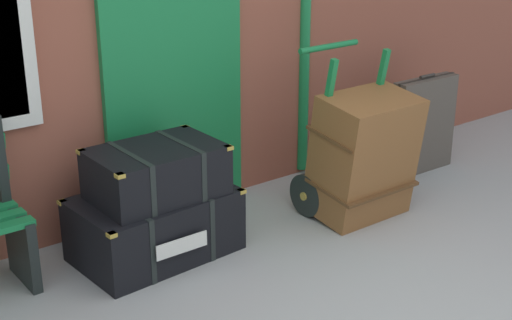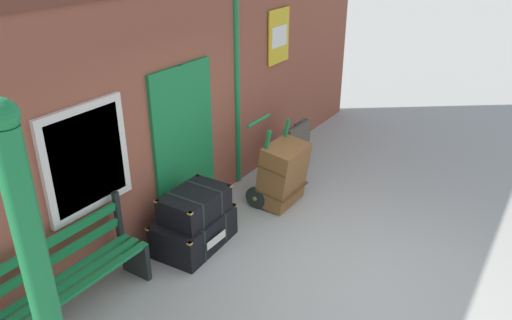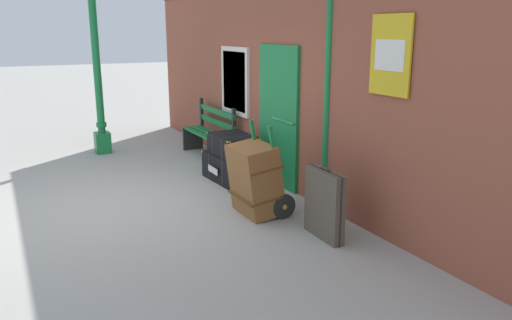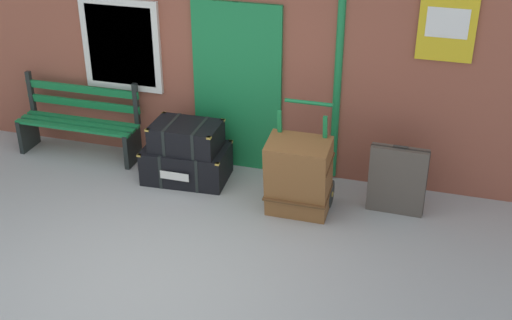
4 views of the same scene
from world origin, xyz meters
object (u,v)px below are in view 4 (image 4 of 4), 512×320
object	(u,v)px
steamer_trunk_base	(187,163)
porters_trolley	(302,184)
suitcase_tan	(397,180)
large_brown_trunk	(299,176)
steamer_trunk_middle	(186,136)
platform_bench	(80,122)

from	to	relation	value
steamer_trunk_base	porters_trolley	size ratio (longest dim) A/B	0.87
steamer_trunk_base	suitcase_tan	size ratio (longest dim) A/B	1.26
steamer_trunk_base	large_brown_trunk	size ratio (longest dim) A/B	1.13
large_brown_trunk	steamer_trunk_middle	bearing A→B (deg)	165.77
steamer_trunk_base	steamer_trunk_middle	bearing A→B (deg)	-42.75
steamer_trunk_base	large_brown_trunk	world-z (taller)	large_brown_trunk
steamer_trunk_base	porters_trolley	bearing A→B (deg)	-8.32
suitcase_tan	large_brown_trunk	bearing A→B (deg)	-161.61
platform_bench	steamer_trunk_middle	size ratio (longest dim) A/B	1.96
steamer_trunk_middle	porters_trolley	world-z (taller)	porters_trolley
porters_trolley	large_brown_trunk	world-z (taller)	porters_trolley
steamer_trunk_middle	suitcase_tan	distance (m)	2.51
porters_trolley	suitcase_tan	xyz separation A→B (m)	(1.04, 0.17, 0.12)
steamer_trunk_middle	large_brown_trunk	bearing A→B (deg)	-14.23
porters_trolley	large_brown_trunk	size ratio (longest dim) A/B	1.29
large_brown_trunk	suitcase_tan	bearing A→B (deg)	18.39
steamer_trunk_middle	suitcase_tan	xyz separation A→B (m)	(2.51, -0.03, -0.18)
platform_bench	suitcase_tan	size ratio (longest dim) A/B	1.92
large_brown_trunk	suitcase_tan	size ratio (longest dim) A/B	1.12
platform_bench	suitcase_tan	xyz separation A→B (m)	(4.10, -0.29, -0.05)
porters_trolley	large_brown_trunk	distance (m)	0.26
steamer_trunk_base	suitcase_tan	distance (m)	2.53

